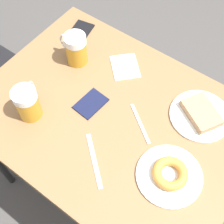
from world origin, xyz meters
The scene contains 11 objects.
ground_plane centered at (0.00, 0.00, 0.00)m, with size 8.00×8.00×0.00m, color #474442.
table centered at (0.00, 0.00, 0.71)m, with size 0.79×1.06×0.77m.
plate_with_cake centered at (0.20, -0.28, 0.79)m, with size 0.24×0.24×0.04m.
plate_with_donut centered at (-0.08, -0.31, 0.79)m, with size 0.23×0.23×0.04m.
beer_mug_left centered at (0.14, 0.29, 0.84)m, with size 0.09×0.14×0.14m.
beer_mug_center centered at (-0.18, 0.26, 0.84)m, with size 0.13×0.10×0.14m.
napkin_folded centered at (0.23, 0.10, 0.78)m, with size 0.17×0.17×0.00m.
fork centered at (0.03, -0.11, 0.78)m, with size 0.11×0.16×0.00m.
knife centered at (-0.19, -0.06, 0.78)m, with size 0.15×0.18×0.00m.
passport_near_edge centered at (0.28, 0.39, 0.78)m, with size 0.14×0.11×0.01m.
passport_far_edge centered at (-0.01, 0.10, 0.78)m, with size 0.13×0.10×0.01m.
Camera 1 is at (-0.51, -0.38, 1.81)m, focal length 50.00 mm.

